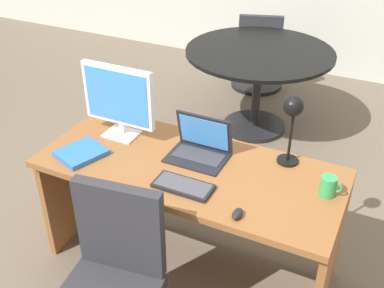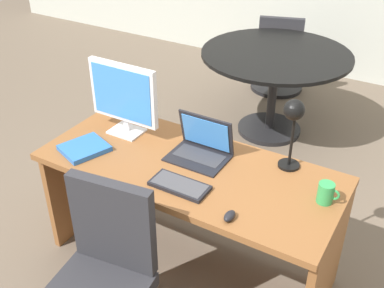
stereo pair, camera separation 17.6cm
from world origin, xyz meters
name	(u,v)px [view 2 (the right image)]	position (x,y,z in m)	size (l,w,h in m)	color
ground	(277,152)	(0.00, 1.50, 0.00)	(12.00, 12.00, 0.00)	#6B5B4C
desk	(193,191)	(0.00, 0.05, 0.53)	(1.69, 0.73, 0.75)	brown
monitor	(123,95)	(-0.52, 0.12, 1.00)	(0.46, 0.16, 0.45)	silver
laptop	(203,143)	(0.01, 0.14, 0.82)	(0.33, 0.25, 0.24)	black
keyboard	(180,185)	(0.06, -0.19, 0.76)	(0.31, 0.14, 0.02)	black
mouse	(230,216)	(0.39, -0.28, 0.77)	(0.05, 0.08, 0.04)	black
desk_lamp	(293,119)	(0.48, 0.25, 1.05)	(0.12, 0.14, 0.42)	black
book	(84,148)	(-0.60, -0.17, 0.76)	(0.29, 0.31, 0.03)	blue
coffee_mug	(326,193)	(0.74, 0.07, 0.80)	(0.11, 0.08, 0.11)	green
meeting_table	(275,73)	(-0.21, 1.80, 0.59)	(1.29, 1.29, 0.77)	black
meeting_chair_near	(279,60)	(-0.48, 2.65, 0.35)	(0.58, 0.59, 0.85)	black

